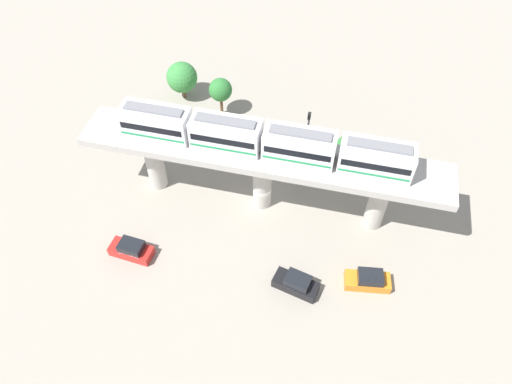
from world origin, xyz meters
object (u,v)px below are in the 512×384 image
(tree_near_viaduct, at_px, (348,148))
(signal_post, at_px, (306,148))
(parked_car_red, at_px, (131,250))
(tree_mid_lot, at_px, (182,77))
(tree_far_corner, at_px, (220,90))
(train, at_px, (262,140))
(parked_car_black, at_px, (296,284))
(parked_car_orange, at_px, (368,280))

(tree_near_viaduct, relative_size, signal_post, 0.43)
(parked_car_red, distance_m, tree_mid_lot, 24.41)
(tree_far_corner, bearing_deg, train, 32.03)
(parked_car_red, relative_size, tree_near_viaduct, 0.99)
(train, distance_m, parked_car_red, 16.64)
(parked_car_black, relative_size, tree_near_viaduct, 1.02)
(parked_car_black, bearing_deg, tree_mid_lot, -128.67)
(signal_post, bearing_deg, tree_mid_lot, -123.29)
(train, bearing_deg, tree_far_corner, -147.97)
(parked_car_red, xyz_separation_m, parked_car_black, (-0.05, 16.30, 0.00))
(parked_car_orange, height_order, tree_mid_lot, tree_mid_lot)
(tree_mid_lot, bearing_deg, parked_car_orange, 49.03)
(train, bearing_deg, parked_car_black, 30.46)
(tree_far_corner, bearing_deg, signal_post, 51.30)
(tree_mid_lot, height_order, tree_far_corner, tree_far_corner)
(tree_near_viaduct, bearing_deg, train, -47.69)
(train, xyz_separation_m, tree_mid_lot, (-14.88, -13.72, -6.20))
(tree_mid_lot, bearing_deg, tree_near_viaduct, 70.93)
(train, height_order, tree_near_viaduct, train)
(train, relative_size, parked_car_orange, 6.21)
(signal_post, bearing_deg, tree_near_viaduct, 132.56)
(parked_car_black, bearing_deg, tree_far_corner, -135.75)
(tree_mid_lot, relative_size, tree_far_corner, 0.98)
(parked_car_black, relative_size, signal_post, 0.43)
(train, height_order, signal_post, train)
(parked_car_black, height_order, signal_post, signal_post)
(train, xyz_separation_m, tree_near_viaduct, (-7.35, 8.07, -6.35))
(signal_post, bearing_deg, parked_car_red, -49.21)
(parked_car_red, height_order, tree_far_corner, tree_far_corner)
(parked_car_red, height_order, parked_car_orange, same)
(parked_car_red, bearing_deg, tree_near_viaduct, 135.93)
(parked_car_orange, xyz_separation_m, tree_near_viaduct, (-14.66, -3.77, 2.19))
(tree_far_corner, bearing_deg, parked_car_black, 31.38)
(tree_mid_lot, bearing_deg, parked_car_red, 6.69)
(train, relative_size, parked_car_black, 6.11)
(signal_post, bearing_deg, tree_far_corner, -128.70)
(parked_car_black, distance_m, tree_far_corner, 26.02)
(tree_near_viaduct, distance_m, tree_far_corner, 17.06)
(tree_near_viaduct, height_order, tree_mid_lot, tree_mid_lot)
(tree_near_viaduct, height_order, tree_far_corner, tree_far_corner)
(parked_car_red, relative_size, parked_car_orange, 0.98)
(parked_car_red, bearing_deg, parked_car_black, 94.91)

